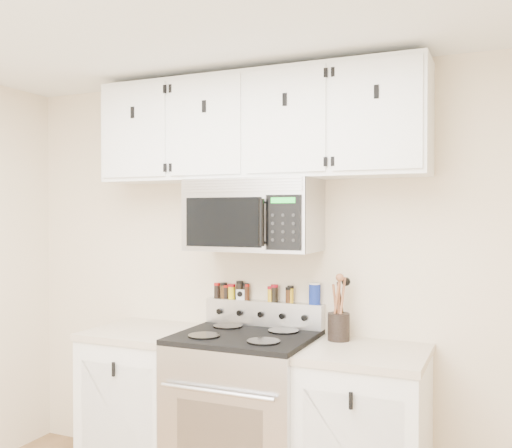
{
  "coord_description": "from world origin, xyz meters",
  "views": [
    {
      "loc": [
        1.35,
        -1.52,
        1.64
      ],
      "look_at": [
        0.06,
        1.45,
        1.58
      ],
      "focal_mm": 40.0,
      "sensor_mm": 36.0,
      "label": 1
    }
  ],
  "objects_px": {
    "utensil_crock": "(339,324)",
    "microwave": "(254,215)",
    "salt_canister": "(315,294)",
    "range": "(245,415)"
  },
  "relations": [
    {
      "from": "utensil_crock",
      "to": "microwave",
      "type": "bearing_deg",
      "value": -173.22
    },
    {
      "from": "microwave",
      "to": "utensil_crock",
      "type": "distance_m",
      "value": 0.8
    },
    {
      "from": "microwave",
      "to": "salt_canister",
      "type": "height_order",
      "value": "microwave"
    },
    {
      "from": "microwave",
      "to": "salt_canister",
      "type": "relative_size",
      "value": 5.95
    },
    {
      "from": "salt_canister",
      "to": "range",
      "type": "bearing_deg",
      "value": -139.18
    },
    {
      "from": "microwave",
      "to": "salt_canister",
      "type": "distance_m",
      "value": 0.59
    },
    {
      "from": "utensil_crock",
      "to": "salt_canister",
      "type": "bearing_deg",
      "value": 150.83
    },
    {
      "from": "range",
      "to": "microwave",
      "type": "height_order",
      "value": "microwave"
    },
    {
      "from": "utensil_crock",
      "to": "salt_canister",
      "type": "distance_m",
      "value": 0.25
    },
    {
      "from": "range",
      "to": "microwave",
      "type": "xyz_separation_m",
      "value": [
        0.0,
        0.13,
        1.14
      ]
    }
  ]
}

